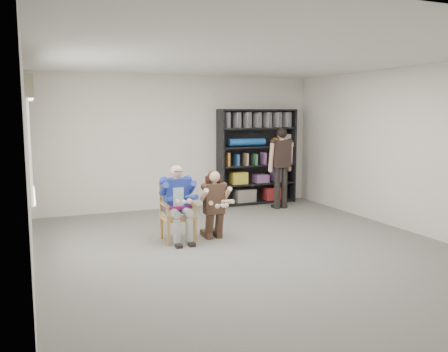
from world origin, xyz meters
name	(u,v)px	position (x,y,z in m)	size (l,w,h in m)	color
room_shell	(253,156)	(0.00, 0.00, 1.40)	(6.00, 7.00, 2.80)	silver
floor	(252,250)	(0.00, 0.00, 0.00)	(6.00, 7.00, 0.01)	#605E5A
window_left	(31,141)	(-2.95, 1.00, 1.63)	(0.16, 2.00, 1.75)	white
armchair	(178,212)	(-0.85, 0.93, 0.47)	(0.54, 0.53, 0.94)	#A66833
seated_man	(178,203)	(-0.85, 0.93, 0.61)	(0.53, 0.73, 1.22)	navy
kneeling_woman	(215,205)	(-0.27, 0.81, 0.56)	(0.47, 0.75, 1.12)	#35221A
bookshelf	(257,157)	(1.70, 3.28, 1.05)	(1.80, 0.38, 2.10)	black
standing_man	(281,169)	(1.92, 2.57, 0.85)	(0.53, 0.29, 1.70)	black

